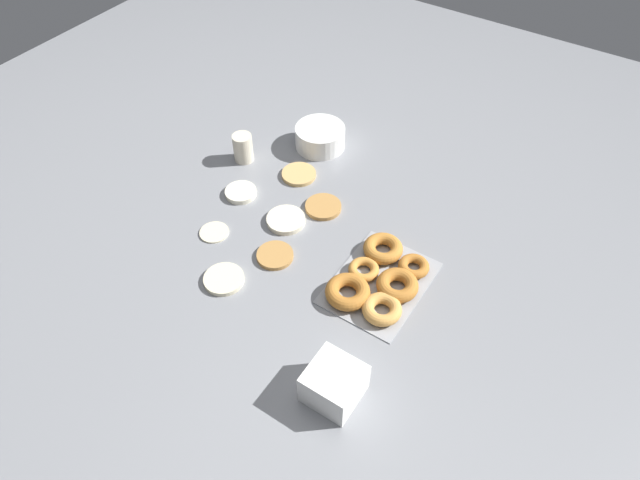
{
  "coord_description": "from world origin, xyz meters",
  "views": [
    {
      "loc": [
        -0.88,
        -0.64,
        1.17
      ],
      "look_at": [
        -0.01,
        -0.07,
        0.04
      ],
      "focal_mm": 32.0,
      "sensor_mm": 36.0,
      "label": 1
    }
  ],
  "objects": [
    {
      "name": "pancake_4",
      "position": [
        -0.1,
        0.02,
        0.01
      ],
      "size": [
        0.1,
        0.1,
        0.01
      ],
      "primitive_type": "cylinder",
      "color": "#B27F42",
      "rests_on": "ground_plane"
    },
    {
      "name": "pancake_2",
      "position": [
        0.21,
        0.15,
        0.01
      ],
      "size": [
        0.11,
        0.11,
        0.01
      ],
      "primitive_type": "cylinder",
      "color": "tan",
      "rests_on": "ground_plane"
    },
    {
      "name": "donut_tray",
      "position": [
        -0.03,
        -0.26,
        0.02
      ],
      "size": [
        0.3,
        0.22,
        0.04
      ],
      "color": "#93969B",
      "rests_on": "ground_plane"
    },
    {
      "name": "pancake_5",
      "position": [
        0.04,
        0.25,
        0.01
      ],
      "size": [
        0.09,
        0.09,
        0.02
      ],
      "primitive_type": "cylinder",
      "color": "silver",
      "rests_on": "ground_plane"
    },
    {
      "name": "ground_plane",
      "position": [
        0.0,
        0.0,
        0.0
      ],
      "size": [
        3.0,
        3.0,
        0.0
      ],
      "primitive_type": "plane",
      "color": "gray"
    },
    {
      "name": "pancake_6",
      "position": [
        0.13,
        0.01,
        0.01
      ],
      "size": [
        0.11,
        0.11,
        0.01
      ],
      "primitive_type": "cylinder",
      "color": "#B27F42",
      "rests_on": "ground_plane"
    },
    {
      "name": "pancake_0",
      "position": [
        -0.12,
        0.22,
        0.0
      ],
      "size": [
        0.08,
        0.08,
        0.01
      ],
      "primitive_type": "cylinder",
      "color": "beige",
      "rests_on": "ground_plane"
    },
    {
      "name": "paper_cup",
      "position": [
        0.18,
        0.35,
        0.05
      ],
      "size": [
        0.06,
        0.06,
        0.09
      ],
      "color": "beige",
      "rests_on": "ground_plane"
    },
    {
      "name": "container_stack",
      "position": [
        -0.35,
        -0.33,
        0.04
      ],
      "size": [
        0.12,
        0.12,
        0.09
      ],
      "color": "white",
      "rests_on": "ground_plane"
    },
    {
      "name": "pancake_3",
      "position": [
        0.02,
        0.07,
        0.01
      ],
      "size": [
        0.11,
        0.11,
        0.02
      ],
      "primitive_type": "cylinder",
      "color": "beige",
      "rests_on": "ground_plane"
    },
    {
      "name": "pancake_1",
      "position": [
        -0.24,
        0.08,
        0.01
      ],
      "size": [
        0.11,
        0.11,
        0.01
      ],
      "primitive_type": "cylinder",
      "color": "beige",
      "rests_on": "ground_plane"
    },
    {
      "name": "batter_bowl",
      "position": [
        0.37,
        0.18,
        0.04
      ],
      "size": [
        0.16,
        0.16,
        0.07
      ],
      "color": "white",
      "rests_on": "ground_plane"
    }
  ]
}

